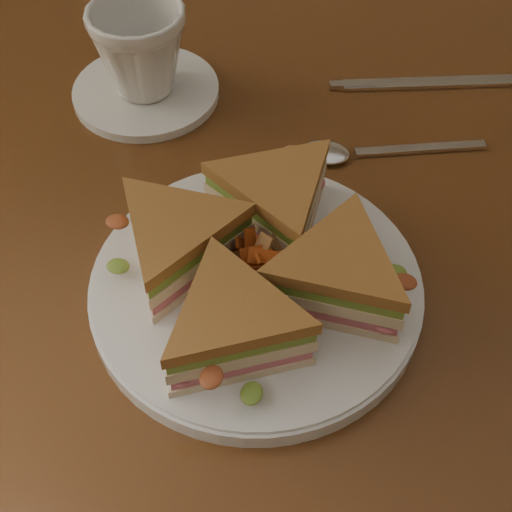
# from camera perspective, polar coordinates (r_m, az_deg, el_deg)

# --- Properties ---
(ground) EXTENTS (6.00, 6.00, 0.00)m
(ground) POSITION_cam_1_polar(r_m,az_deg,el_deg) (1.31, 3.09, -19.16)
(ground) COLOR brown
(ground) RESTS_ON ground
(table) EXTENTS (1.20, 0.80, 0.75)m
(table) POSITION_cam_1_polar(r_m,az_deg,el_deg) (0.73, 5.22, -1.44)
(table) COLOR #3C1F0D
(table) RESTS_ON ground
(plate) EXTENTS (0.27, 0.27, 0.02)m
(plate) POSITION_cam_1_polar(r_m,az_deg,el_deg) (0.59, -0.00, -2.59)
(plate) COLOR silver
(plate) RESTS_ON table
(sandwich_wedges) EXTENTS (0.27, 0.27, 0.06)m
(sandwich_wedges) POSITION_cam_1_polar(r_m,az_deg,el_deg) (0.56, -0.00, -0.32)
(sandwich_wedges) COLOR beige
(sandwich_wedges) RESTS_ON plate
(crisps_mound) EXTENTS (0.09, 0.09, 0.05)m
(crisps_mound) POSITION_cam_1_polar(r_m,az_deg,el_deg) (0.56, -0.00, -0.58)
(crisps_mound) COLOR #B74917
(crisps_mound) RESTS_ON plate
(spoon) EXTENTS (0.18, 0.07, 0.01)m
(spoon) POSITION_cam_1_polar(r_m,az_deg,el_deg) (0.71, 7.40, 8.23)
(spoon) COLOR silver
(spoon) RESTS_ON table
(knife) EXTENTS (0.21, 0.06, 0.00)m
(knife) POSITION_cam_1_polar(r_m,az_deg,el_deg) (0.81, 13.12, 13.27)
(knife) COLOR silver
(knife) RESTS_ON table
(saucer) EXTENTS (0.15, 0.15, 0.01)m
(saucer) POSITION_cam_1_polar(r_m,az_deg,el_deg) (0.78, -8.78, 12.88)
(saucer) COLOR silver
(saucer) RESTS_ON table
(coffee_cup) EXTENTS (0.13, 0.13, 0.09)m
(coffee_cup) POSITION_cam_1_polar(r_m,az_deg,el_deg) (0.75, -9.25, 15.92)
(coffee_cup) COLOR silver
(coffee_cup) RESTS_ON saucer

